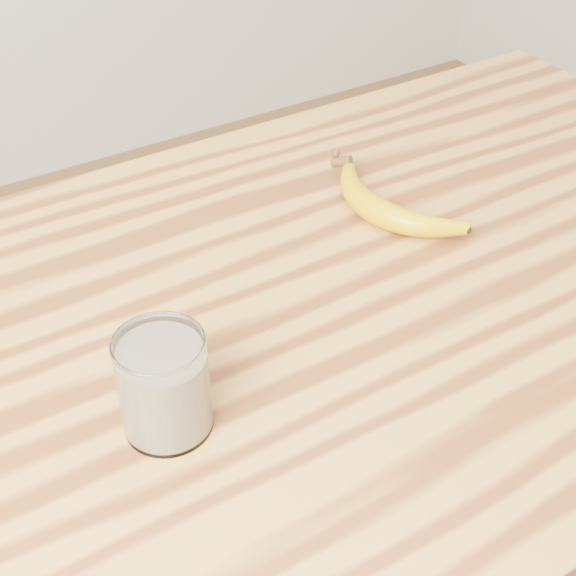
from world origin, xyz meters
TOP-DOWN VIEW (x-y plane):
  - table at (0.00, 0.00)m, footprint 1.20×0.80m
  - smoothie_glass at (-0.34, -0.09)m, footprint 0.08×0.08m
  - banana at (0.03, 0.08)m, footprint 0.16×0.31m

SIDE VIEW (x-z plane):
  - table at x=0.00m, z-range 0.32..1.22m
  - banana at x=0.03m, z-range 0.90..0.94m
  - smoothie_glass at x=-0.34m, z-range 0.90..1.00m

